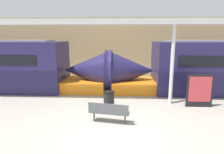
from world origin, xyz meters
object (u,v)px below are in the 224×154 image
Objects in this scene: bench_near at (109,111)px; trash_bin at (109,101)px; poster_board at (200,91)px; support_column_near at (172,65)px.

bench_near is 1.84× the size of trash_bin.
poster_board is at bearing 36.89° from bench_near.
trash_bin is 0.23× the size of support_column_near.
poster_board is 1.79m from support_column_near.
trash_bin is 0.55× the size of poster_board.
poster_board is 0.41× the size of support_column_near.
poster_board is (4.38, 0.64, 0.37)m from trash_bin.
trash_bin is at bearing -171.66° from poster_board.
support_column_near is (3.11, 1.14, 1.53)m from trash_bin.
poster_board reaches higher than trash_bin.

